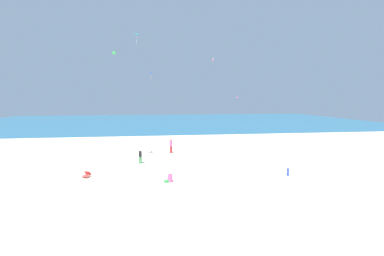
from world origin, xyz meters
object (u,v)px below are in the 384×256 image
(person_2, at_px, (171,145))
(kite_blue, at_px, (151,73))
(beach_chair_far_left, at_px, (87,175))
(beach_chair_mid_beach, at_px, (150,150))
(person_0, at_px, (140,155))
(person_3, at_px, (288,166))
(kite_pink, at_px, (213,60))
(person_1, at_px, (170,178))
(kite_teal, at_px, (137,34))
(kite_magenta, at_px, (237,97))
(kite_green, at_px, (114,53))

(person_2, xyz_separation_m, kite_blue, (-2.74, 13.49, 10.07))
(beach_chair_far_left, bearing_deg, beach_chair_mid_beach, 174.63)
(person_0, bearing_deg, beach_chair_mid_beach, 138.72)
(beach_chair_far_left, distance_m, person_3, 17.18)
(beach_chair_far_left, relative_size, person_2, 0.44)
(beach_chair_mid_beach, bearing_deg, kite_pink, 1.92)
(person_1, bearing_deg, person_3, 163.83)
(beach_chair_far_left, height_order, kite_teal, kite_teal)
(kite_blue, relative_size, kite_magenta, 1.24)
(kite_green, height_order, kite_teal, kite_teal)
(person_0, xyz_separation_m, kite_green, (-6.34, 22.23, 14.25))
(person_3, relative_size, kite_green, 1.36)
(beach_chair_mid_beach, relative_size, kite_magenta, 0.85)
(beach_chair_far_left, relative_size, person_3, 0.54)
(beach_chair_far_left, bearing_deg, kite_pink, 168.65)
(person_3, bearing_deg, kite_blue, 129.06)
(beach_chair_far_left, bearing_deg, kite_green, -151.41)
(kite_green, distance_m, kite_pink, 18.30)
(person_0, distance_m, person_1, 6.52)
(person_3, relative_size, kite_blue, 1.23)
(kite_pink, relative_size, kite_blue, 0.87)
(person_2, bearing_deg, beach_chair_mid_beach, -143.79)
(person_3, height_order, kite_green, kite_green)
(person_1, xyz_separation_m, kite_green, (-9.12, 28.10, 14.80))
(kite_pink, bearing_deg, kite_teal, -148.10)
(kite_teal, relative_size, kite_magenta, 1.58)
(kite_teal, bearing_deg, kite_green, 114.52)
(person_1, height_order, person_2, person_2)
(person_2, height_order, kite_green, kite_green)
(kite_blue, bearing_deg, kite_teal, -102.40)
(person_1, xyz_separation_m, kite_pink, (8.72, 24.30, 13.33))
(kite_pink, bearing_deg, person_1, -109.73)
(person_0, xyz_separation_m, kite_teal, (-1.05, 10.62, 14.72))
(person_1, height_order, kite_magenta, kite_magenta)
(kite_blue, bearing_deg, person_0, -91.79)
(beach_chair_far_left, xyz_separation_m, kite_green, (-2.22, 26.05, 14.88))
(person_0, xyz_separation_m, kite_pink, (11.50, 18.43, 12.77))
(kite_green, bearing_deg, person_1, -72.01)
(kite_pink, relative_size, kite_teal, 0.68)
(kite_green, xyz_separation_m, kite_teal, (5.30, -11.61, 0.47))
(person_3, relative_size, kite_magenta, 1.53)
(person_0, bearing_deg, person_3, 34.09)
(person_0, xyz_separation_m, kite_blue, (0.56, 17.92, 10.22))
(person_0, distance_m, kite_green, 27.15)
(beach_chair_mid_beach, height_order, person_3, person_3)
(person_2, distance_m, kite_pink, 20.55)
(beach_chair_far_left, relative_size, kite_magenta, 0.82)
(beach_chair_mid_beach, xyz_separation_m, beach_chair_far_left, (-4.91, -8.83, -0.05))
(person_3, bearing_deg, person_1, -167.42)
(kite_green, bearing_deg, person_2, -61.54)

